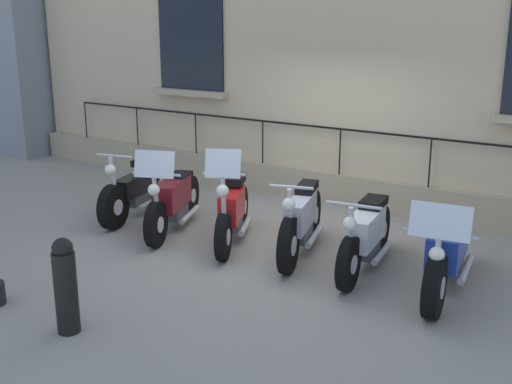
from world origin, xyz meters
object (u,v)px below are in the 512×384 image
at_px(motorcycle_red, 232,212).
at_px(motorcycle_black, 136,191).
at_px(motorcycle_white, 366,237).
at_px(motorcycle_blue, 448,253).
at_px(motorcycle_maroon, 173,201).
at_px(motorcycle_silver, 301,222).
at_px(bollard, 66,285).

bearing_deg(motorcycle_red, motorcycle_black, -95.24).
bearing_deg(motorcycle_white, motorcycle_red, -87.11).
relative_size(motorcycle_black, motorcycle_blue, 0.89).
xyz_separation_m(motorcycle_maroon, motorcycle_red, (-0.03, 1.02, -0.01)).
distance_m(motorcycle_black, motorcycle_maroon, 0.95).
relative_size(motorcycle_white, motorcycle_blue, 0.89).
relative_size(motorcycle_red, motorcycle_silver, 0.93).
height_order(motorcycle_silver, bollard, motorcycle_silver).
xyz_separation_m(motorcycle_maroon, motorcycle_blue, (-0.10, 3.92, -0.01)).
xyz_separation_m(motorcycle_maroon, motorcycle_silver, (-0.15, 2.01, 0.00)).
distance_m(motorcycle_blue, bollard, 4.10).
bearing_deg(motorcycle_maroon, motorcycle_black, -102.75).
height_order(motorcycle_blue, bollard, motorcycle_blue).
bearing_deg(motorcycle_silver, motorcycle_black, -91.10).
xyz_separation_m(motorcycle_silver, bollard, (3.06, -0.88, 0.04)).
xyz_separation_m(motorcycle_black, bollard, (3.12, 2.05, 0.09)).
distance_m(motorcycle_red, motorcycle_blue, 2.90).
bearing_deg(motorcycle_blue, motorcycle_red, -88.70).
height_order(motorcycle_red, motorcycle_white, motorcycle_red).
height_order(motorcycle_black, motorcycle_white, motorcycle_black).
distance_m(motorcycle_red, motorcycle_white, 1.90).
xyz_separation_m(motorcycle_red, motorcycle_silver, (-0.12, 0.99, 0.01)).
distance_m(motorcycle_maroon, motorcycle_blue, 3.92).
xyz_separation_m(motorcycle_maroon, motorcycle_white, (-0.13, 2.92, -0.02)).
bearing_deg(motorcycle_maroon, motorcycle_silver, 94.33).
bearing_deg(motorcycle_blue, motorcycle_maroon, -88.59).
bearing_deg(motorcycle_black, motorcycle_maroon, 77.25).
bearing_deg(motorcycle_red, motorcycle_blue, 91.30).
height_order(motorcycle_maroon, motorcycle_blue, motorcycle_maroon).
relative_size(motorcycle_silver, motorcycle_white, 0.99).
bearing_deg(motorcycle_black, bollard, 33.39).
distance_m(motorcycle_black, motorcycle_red, 1.95).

